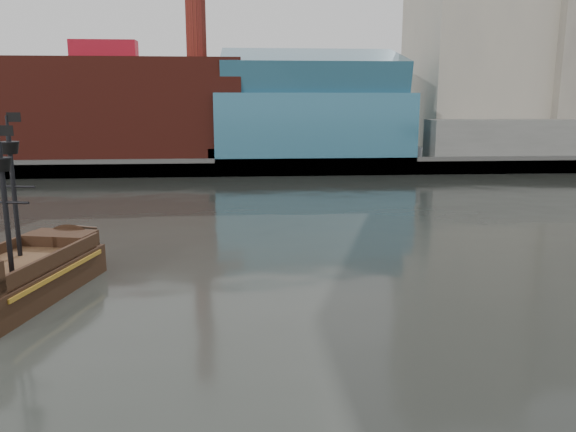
{
  "coord_description": "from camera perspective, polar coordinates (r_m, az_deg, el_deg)",
  "views": [
    {
      "loc": [
        -0.86,
        -19.65,
        10.84
      ],
      "look_at": [
        1.79,
        13.54,
        4.0
      ],
      "focal_mm": 35.0,
      "sensor_mm": 36.0,
      "label": 1
    }
  ],
  "objects": [
    {
      "name": "ground",
      "position": [
        22.46,
        -1.89,
        -17.25
      ],
      "size": [
        400.0,
        400.0,
        0.0
      ],
      "primitive_type": "plane",
      "color": "#242622",
      "rests_on": "ground"
    },
    {
      "name": "promenade_far",
      "position": [
        112.09,
        -4.13,
        6.54
      ],
      "size": [
        220.0,
        60.0,
        2.0
      ],
      "primitive_type": "cube",
      "color": "slate",
      "rests_on": "ground"
    },
    {
      "name": "seawall",
      "position": [
        82.71,
        -3.95,
        4.96
      ],
      "size": [
        220.0,
        1.0,
        2.6
      ],
      "primitive_type": "cube",
      "color": "#4C4C49",
      "rests_on": "ground"
    },
    {
      "name": "skyline",
      "position": [
        105.29,
        -1.3,
        19.09
      ],
      "size": [
        149.0,
        45.0,
        62.0
      ],
      "color": "brown",
      "rests_on": "promenade_far"
    },
    {
      "name": "pirate_ship",
      "position": [
        34.6,
        -25.89,
        -6.13
      ],
      "size": [
        7.54,
        15.27,
        10.98
      ],
      "rotation": [
        0.0,
        0.0,
        -0.23
      ],
      "color": "black",
      "rests_on": "ground"
    }
  ]
}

